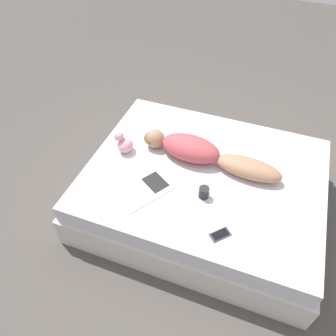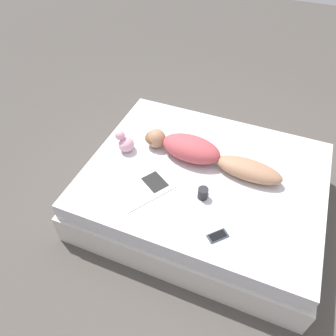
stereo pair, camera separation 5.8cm
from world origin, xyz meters
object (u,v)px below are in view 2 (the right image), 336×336
at_px(open_magazine, 144,188).
at_px(coffee_mug, 203,193).
at_px(cell_phone, 218,236).
at_px(person, 203,154).

bearing_deg(open_magazine, coffee_mug, -46.04).
distance_m(open_magazine, cell_phone, 0.72).
height_order(person, open_magazine, person).
bearing_deg(cell_phone, person, -20.86).
height_order(person, cell_phone, person).
distance_m(person, cell_phone, 0.78).
xyz_separation_m(person, coffee_mug, (-0.39, -0.13, -0.04)).
bearing_deg(coffee_mug, cell_phone, -145.10).
height_order(open_magazine, cell_phone, same).
bearing_deg(person, cell_phone, -150.06).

